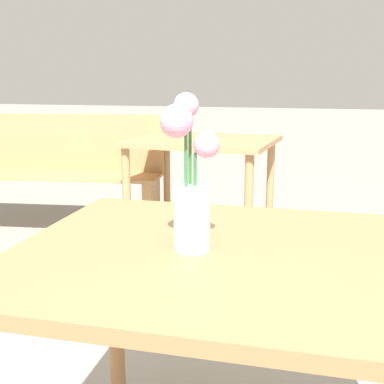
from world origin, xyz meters
The scene contains 4 objects.
table_front centered at (0.00, 0.00, 0.61)m, with size 1.00×0.81×0.71m.
flower_vase centered at (-0.09, -0.03, 0.85)m, with size 0.11×0.12×0.33m.
bench_near centered at (-1.71, 1.97, 0.46)m, with size 1.61×0.62×0.85m.
table_back centered at (-0.59, 1.91, 0.62)m, with size 0.92×0.80×0.73m.
Camera 1 is at (0.19, -0.97, 1.07)m, focal length 45.00 mm.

